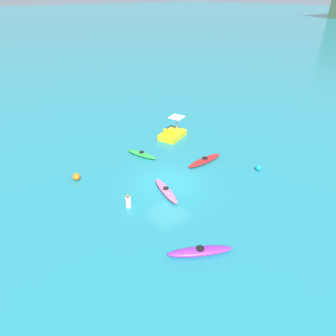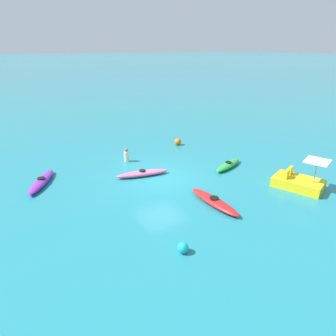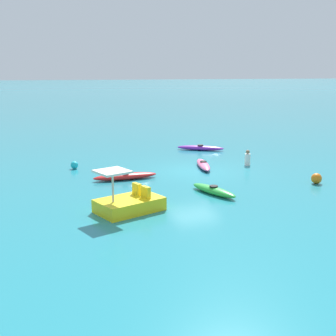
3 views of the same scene
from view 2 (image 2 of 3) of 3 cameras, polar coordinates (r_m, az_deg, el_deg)
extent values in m
plane|color=teal|center=(16.73, -1.62, -1.95)|extent=(600.00, 600.00, 0.00)
ellipsoid|color=pink|center=(16.98, -4.92, -1.05)|extent=(3.02, 1.34, 0.32)
cylinder|color=black|center=(16.91, -4.94, -0.48)|extent=(0.45, 0.45, 0.05)
ellipsoid|color=red|center=(14.13, 8.78, -6.34)|extent=(0.70, 3.17, 0.32)
cylinder|color=black|center=(14.05, 8.83, -5.68)|extent=(0.43, 0.43, 0.05)
ellipsoid|color=green|center=(18.48, 11.45, 0.55)|extent=(2.67, 1.31, 0.32)
cylinder|color=black|center=(18.41, 11.50, 1.09)|extent=(0.46, 0.46, 0.05)
ellipsoid|color=purple|center=(17.32, -23.02, -2.37)|extent=(2.23, 3.00, 0.32)
cylinder|color=black|center=(17.25, -23.11, -1.82)|extent=(0.55, 0.55, 0.05)
cube|color=yellow|center=(16.96, 23.61, -2.67)|extent=(2.17, 2.75, 0.50)
cube|color=yellow|center=(17.16, 22.37, -0.45)|extent=(0.47, 0.29, 0.44)
cube|color=yellow|center=(16.62, 21.77, -1.09)|extent=(0.47, 0.29, 0.44)
cylinder|color=#B2B2B7|center=(16.53, 26.33, -0.74)|extent=(0.08, 0.08, 1.10)
cube|color=silver|center=(16.33, 26.68, 1.17)|extent=(1.39, 1.39, 0.08)
sphere|color=orange|center=(22.30, 1.90, 5.05)|extent=(0.50, 0.50, 0.50)
sphere|color=#19B7C6|center=(11.02, 2.88, -15.00)|extent=(0.41, 0.41, 0.41)
cylinder|color=silver|center=(19.20, -7.93, 2.17)|extent=(0.43, 0.43, 0.65)
sphere|color=#8C6647|center=(19.05, -8.00, 3.42)|extent=(0.22, 0.22, 0.22)
camera|label=1|loc=(24.70, -50.17, 24.68)|focal=32.82mm
camera|label=3|loc=(28.83, 49.36, 11.35)|focal=45.81mm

